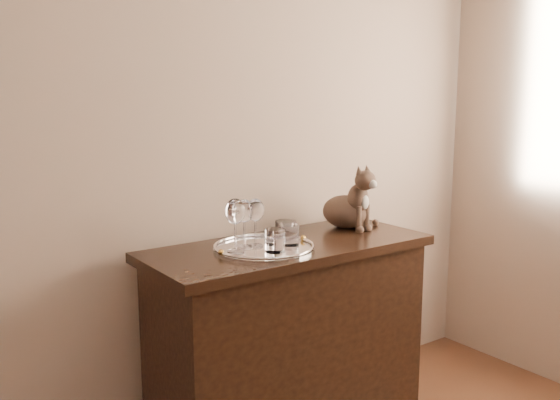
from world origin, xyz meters
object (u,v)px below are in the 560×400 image
(tumbler_b, at_px, (275,240))
(tumbler_c, at_px, (285,232))
(tumbler_a, at_px, (289,236))
(wine_glass_d, at_px, (255,223))
(sideboard, at_px, (288,341))
(wine_glass_c, at_px, (235,225))
(cat, at_px, (346,196))
(tray, at_px, (264,248))
(wine_glass_a, at_px, (244,223))

(tumbler_b, relative_size, tumbler_c, 0.96)
(tumbler_a, xyz_separation_m, tumbler_c, (0.03, 0.07, -0.00))
(wine_glass_d, bearing_deg, sideboard, -5.15)
(sideboard, height_order, tumbler_b, tumbler_b)
(wine_glass_c, distance_m, cat, 0.66)
(tray, bearing_deg, tumbler_c, 1.02)
(sideboard, bearing_deg, wine_glass_d, 174.85)
(tumbler_a, bearing_deg, wine_glass_a, 140.55)
(tumbler_a, height_order, cat, cat)
(tumbler_a, bearing_deg, sideboard, 54.08)
(sideboard, distance_m, tumbler_a, 0.49)
(tumbler_c, relative_size, cat, 0.32)
(sideboard, distance_m, wine_glass_c, 0.60)
(wine_glass_a, xyz_separation_m, tumbler_b, (0.06, -0.13, -0.05))
(sideboard, relative_size, wine_glass_d, 6.23)
(wine_glass_a, relative_size, wine_glass_c, 0.92)
(wine_glass_a, xyz_separation_m, wine_glass_c, (-0.07, -0.04, 0.01))
(wine_glass_c, relative_size, cat, 0.71)
(cat, bearing_deg, tumbler_c, -171.50)
(wine_glass_d, relative_size, cat, 0.65)
(wine_glass_c, bearing_deg, tumbler_a, -19.51)
(tumbler_b, height_order, cat, cat)
(tumbler_b, bearing_deg, wine_glass_a, 115.14)
(wine_glass_d, xyz_separation_m, tumbler_a, (0.09, -0.10, -0.05))
(wine_glass_c, distance_m, tumbler_a, 0.22)
(wine_glass_d, relative_size, tumbler_c, 2.07)
(wine_glass_a, bearing_deg, cat, 6.39)
(tray, relative_size, tumbler_b, 4.49)
(sideboard, height_order, cat, cat)
(tray, relative_size, wine_glass_d, 2.08)
(wine_glass_c, bearing_deg, wine_glass_a, 31.23)
(tray, bearing_deg, wine_glass_d, 119.19)
(tray, xyz_separation_m, wine_glass_a, (-0.06, 0.05, 0.10))
(tray, xyz_separation_m, wine_glass_d, (-0.02, 0.03, 0.10))
(tray, xyz_separation_m, cat, (0.52, 0.11, 0.14))
(wine_glass_a, xyz_separation_m, wine_glass_d, (0.04, -0.01, 0.00))
(wine_glass_d, xyz_separation_m, cat, (0.54, 0.08, 0.04))
(tumbler_b, bearing_deg, tumbler_c, 36.70)
(wine_glass_c, bearing_deg, cat, 9.19)
(wine_glass_a, height_order, tumbler_a, wine_glass_a)
(tray, bearing_deg, tumbler_b, -92.16)
(wine_glass_c, relative_size, tumbler_c, 2.24)
(wine_glass_c, relative_size, wine_glass_d, 1.08)
(wine_glass_c, height_order, tumbler_a, wine_glass_c)
(wine_glass_a, height_order, wine_glass_c, wine_glass_c)
(tray, height_order, tumbler_a, tumbler_a)
(wine_glass_a, relative_size, tumbler_c, 2.06)
(wine_glass_a, distance_m, wine_glass_d, 0.05)
(tumbler_a, distance_m, tumbler_c, 0.07)
(wine_glass_a, bearing_deg, wine_glass_d, -16.61)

